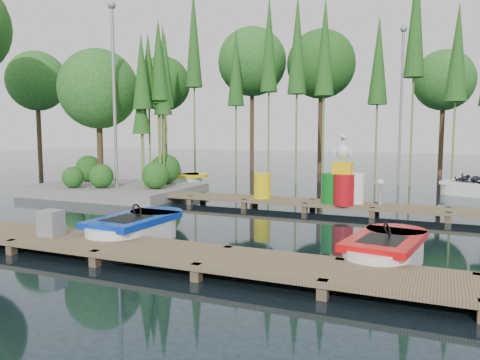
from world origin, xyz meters
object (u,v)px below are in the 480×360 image
at_px(island, 111,114).
at_px(boat_yellow_far, 176,180).
at_px(boat_blue, 135,230).
at_px(boat_red, 385,252).
at_px(yellow_barrel, 262,186).
at_px(utility_cabinet, 51,223).
at_px(drum_cluster, 343,184).

relative_size(island, boat_yellow_far, 2.25).
relative_size(boat_blue, boat_red, 1.02).
height_order(boat_red, boat_yellow_far, boat_yellow_far).
height_order(boat_blue, boat_yellow_far, boat_yellow_far).
distance_m(boat_blue, yellow_barrel, 5.80).
distance_m(utility_cabinet, drum_cluster, 8.37).
relative_size(boat_blue, drum_cluster, 1.33).
bearing_deg(utility_cabinet, boat_yellow_far, 107.88).
distance_m(boat_blue, utility_cabinet, 1.79).
distance_m(yellow_barrel, drum_cluster, 2.70).
relative_size(boat_red, boat_yellow_far, 0.92).
height_order(boat_blue, yellow_barrel, yellow_barrel).
relative_size(boat_blue, yellow_barrel, 3.36).
height_order(island, boat_yellow_far, island).
bearing_deg(boat_red, boat_blue, -168.55).
xyz_separation_m(island, drum_cluster, (9.41, -0.95, -2.26)).
relative_size(boat_blue, utility_cabinet, 5.16).
relative_size(boat_red, yellow_barrel, 3.29).
xyz_separation_m(boat_blue, boat_red, (5.45, 0.31, -0.02)).
distance_m(boat_red, yellow_barrel, 7.06).
height_order(boat_yellow_far, yellow_barrel, boat_yellow_far).
height_order(boat_blue, utility_cabinet, boat_blue).
bearing_deg(island, boat_red, -28.82).
bearing_deg(utility_cabinet, island, 120.57).
xyz_separation_m(boat_yellow_far, utility_cabinet, (3.49, -10.82, 0.28)).
height_order(boat_yellow_far, utility_cabinet, boat_yellow_far).
bearing_deg(drum_cluster, yellow_barrel, 176.66).
bearing_deg(boat_red, yellow_barrel, 138.15).
distance_m(boat_red, utility_cabinet, 6.85).
xyz_separation_m(boat_blue, utility_cabinet, (-1.20, -1.29, 0.30)).
distance_m(boat_yellow_far, yellow_barrel, 6.81).
distance_m(island, utility_cabinet, 9.42).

